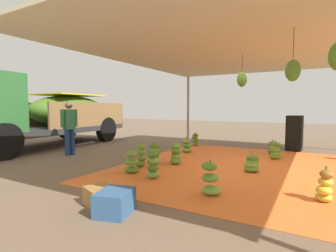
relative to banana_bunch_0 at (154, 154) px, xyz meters
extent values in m
plane|color=brown|center=(0.65, 0.85, -0.24)|extent=(40.00, 40.00, 0.00)
cube|color=orange|center=(0.65, -2.15, -0.24)|extent=(5.96, 5.55, 0.01)
cylinder|color=#9EA0A5|center=(4.45, 1.15, 1.11)|extent=(0.10, 0.10, 2.71)
cube|color=beige|center=(0.65, -2.15, 2.49)|extent=(8.00, 7.00, 0.06)
cylinder|color=#4C422D|center=(-0.72, -3.15, 2.22)|extent=(0.01, 0.01, 0.49)
ellipsoid|color=#518428|center=(-0.72, -3.15, 1.77)|extent=(0.24, 0.24, 0.36)
cylinder|color=#4C422D|center=(1.03, -1.91, 2.26)|extent=(0.01, 0.01, 0.41)
ellipsoid|color=#477523|center=(1.03, -1.91, 1.85)|extent=(0.24, 0.24, 0.36)
ellipsoid|color=#60932D|center=(0.00, 0.01, -0.16)|extent=(0.32, 0.32, 0.15)
ellipsoid|color=#6B9E38|center=(0.03, 0.03, -0.07)|extent=(0.39, 0.39, 0.15)
ellipsoid|color=#477523|center=(-0.01, -0.02, 0.02)|extent=(0.38, 0.38, 0.15)
ellipsoid|color=#6B9E38|center=(-0.03, -0.02, 0.10)|extent=(0.37, 0.37, 0.15)
ellipsoid|color=#477523|center=(0.01, -0.01, 0.19)|extent=(0.33, 0.33, 0.15)
cylinder|color=olive|center=(0.00, 0.00, 0.25)|extent=(0.04, 0.04, 0.12)
ellipsoid|color=#6B9E38|center=(-1.18, -0.74, -0.16)|extent=(0.26, 0.26, 0.15)
ellipsoid|color=#477523|center=(-1.18, -0.73, -0.03)|extent=(0.31, 0.31, 0.15)
ellipsoid|color=#75A83D|center=(-1.13, -0.73, 0.11)|extent=(0.28, 0.28, 0.15)
ellipsoid|color=#477523|center=(-1.17, -0.72, 0.24)|extent=(0.28, 0.28, 0.15)
cylinder|color=olive|center=(-1.16, -0.73, 0.30)|extent=(0.04, 0.04, 0.12)
ellipsoid|color=gold|center=(-1.00, -3.65, -0.17)|extent=(0.34, 0.34, 0.13)
ellipsoid|color=gold|center=(-1.05, -3.65, -0.05)|extent=(0.31, 0.31, 0.13)
ellipsoid|color=gold|center=(-1.01, -3.66, 0.07)|extent=(0.29, 0.29, 0.13)
ellipsoid|color=#996628|center=(-1.02, -3.68, 0.19)|extent=(0.23, 0.23, 0.13)
cylinder|color=olive|center=(-1.02, -3.67, 0.25)|extent=(0.04, 0.04, 0.12)
ellipsoid|color=#518428|center=(-0.49, 0.06, -0.15)|extent=(0.32, 0.32, 0.17)
ellipsoid|color=#518428|center=(-0.46, 0.03, -0.02)|extent=(0.30, 0.30, 0.17)
ellipsoid|color=#60932D|center=(-0.46, 0.06, 0.12)|extent=(0.27, 0.27, 0.17)
ellipsoid|color=#60932D|center=(-0.46, 0.06, 0.25)|extent=(0.20, 0.20, 0.17)
cylinder|color=olive|center=(-0.47, 0.04, 0.31)|extent=(0.04, 0.04, 0.12)
ellipsoid|color=#75A83D|center=(1.89, -0.02, -0.16)|extent=(0.41, 0.41, 0.15)
ellipsoid|color=#518428|center=(1.88, -0.03, -0.02)|extent=(0.38, 0.38, 0.15)
ellipsoid|color=#75A83D|center=(1.87, 0.00, 0.12)|extent=(0.33, 0.33, 0.15)
cylinder|color=olive|center=(1.86, -0.01, 0.18)|extent=(0.04, 0.04, 0.12)
ellipsoid|color=#75A83D|center=(-1.53, -2.08, -0.16)|extent=(0.42, 0.42, 0.14)
ellipsoid|color=#60932D|center=(-1.49, -2.04, 0.03)|extent=(0.38, 0.38, 0.14)
ellipsoid|color=#518428|center=(-1.51, -2.03, 0.22)|extent=(0.33, 0.33, 0.14)
cylinder|color=olive|center=(-1.52, -2.05, 0.28)|extent=(0.04, 0.04, 0.12)
ellipsoid|color=#518428|center=(-1.01, -0.09, -0.17)|extent=(0.41, 0.41, 0.13)
ellipsoid|color=#60932D|center=(-1.05, -0.10, 0.00)|extent=(0.36, 0.36, 0.13)
ellipsoid|color=#60932D|center=(-1.04, -0.10, 0.17)|extent=(0.29, 0.29, 0.13)
cylinder|color=olive|center=(-1.04, -0.09, 0.23)|extent=(0.04, 0.04, 0.12)
ellipsoid|color=#75A83D|center=(3.37, 0.32, -0.17)|extent=(0.38, 0.38, 0.12)
ellipsoid|color=#60932D|center=(3.37, 0.29, -0.09)|extent=(0.30, 0.30, 0.12)
ellipsoid|color=#60932D|center=(3.33, 0.32, -0.01)|extent=(0.27, 0.27, 0.12)
ellipsoid|color=#518428|center=(3.33, 0.34, 0.07)|extent=(0.29, 0.29, 0.12)
ellipsoid|color=#477523|center=(3.35, 0.32, 0.15)|extent=(0.24, 0.24, 0.12)
cylinder|color=olive|center=(3.35, 0.32, 0.21)|extent=(0.04, 0.04, 0.12)
ellipsoid|color=#6B9E38|center=(2.11, -2.58, -0.16)|extent=(0.41, 0.41, 0.14)
ellipsoid|color=#6B9E38|center=(2.10, -2.61, -0.08)|extent=(0.39, 0.39, 0.14)
ellipsoid|color=#518428|center=(2.11, -2.59, 0.00)|extent=(0.36, 0.36, 0.14)
ellipsoid|color=#6B9E38|center=(2.12, -2.56, 0.08)|extent=(0.25, 0.25, 0.14)
ellipsoid|color=#477523|center=(2.11, -2.61, 0.16)|extent=(0.27, 0.27, 0.14)
cylinder|color=olive|center=(2.10, -2.58, 0.22)|extent=(0.04, 0.04, 0.12)
ellipsoid|color=#60932D|center=(0.18, -0.52, -0.15)|extent=(0.30, 0.30, 0.18)
ellipsoid|color=#75A83D|center=(0.20, -0.53, -0.03)|extent=(0.34, 0.34, 0.18)
ellipsoid|color=#477523|center=(0.18, -0.54, 0.09)|extent=(0.27, 0.27, 0.18)
ellipsoid|color=#60932D|center=(0.22, -0.52, 0.21)|extent=(0.29, 0.29, 0.18)
cylinder|color=olive|center=(0.19, -0.54, 0.27)|extent=(0.04, 0.04, 0.12)
ellipsoid|color=#477523|center=(2.88, -2.40, -0.15)|extent=(0.25, 0.25, 0.16)
ellipsoid|color=#60932D|center=(2.88, -2.43, -0.08)|extent=(0.25, 0.25, 0.16)
ellipsoid|color=#477523|center=(2.93, -2.41, 0.00)|extent=(0.26, 0.26, 0.16)
ellipsoid|color=#518428|center=(2.88, -2.39, 0.07)|extent=(0.24, 0.24, 0.16)
cylinder|color=olive|center=(2.91, -2.41, 0.13)|extent=(0.04, 0.04, 0.12)
ellipsoid|color=#6B9E38|center=(0.33, -2.32, -0.16)|extent=(0.37, 0.37, 0.15)
ellipsoid|color=#75A83D|center=(0.33, -2.32, -0.08)|extent=(0.33, 0.33, 0.15)
ellipsoid|color=#75A83D|center=(0.38, -2.33, -0.01)|extent=(0.38, 0.38, 0.15)
ellipsoid|color=#477523|center=(0.37, -2.33, 0.06)|extent=(0.36, 0.36, 0.15)
cylinder|color=olive|center=(0.35, -2.32, 0.12)|extent=(0.04, 0.04, 0.12)
cube|color=#2D2D2D|center=(0.49, 5.04, 0.36)|extent=(6.51, 2.89, 0.20)
cube|color=olive|center=(1.79, 3.97, 0.91)|extent=(3.93, 0.38, 0.90)
cube|color=olive|center=(1.61, 6.29, 0.91)|extent=(3.93, 0.38, 0.90)
cube|color=olive|center=(3.62, 5.27, 0.91)|extent=(0.26, 2.41, 0.90)
ellipsoid|color=#477523|center=(1.70, 5.13, 1.05)|extent=(3.61, 2.28, 1.19)
cube|color=yellow|center=(1.70, 5.13, 1.66)|extent=(2.49, 2.01, 0.04)
cylinder|color=black|center=(-1.57, 3.77, 0.26)|extent=(1.02, 0.36, 1.00)
cylinder|color=black|center=(2.73, 4.10, 0.26)|extent=(1.02, 0.36, 1.00)
cylinder|color=black|center=(2.56, 6.30, 0.26)|extent=(1.02, 0.36, 1.00)
cylinder|color=navy|center=(-0.29, 2.83, 0.14)|extent=(0.15, 0.15, 0.78)
cylinder|color=navy|center=(-0.12, 2.83, 0.14)|extent=(0.15, 0.15, 0.78)
cylinder|color=#337A4C|center=(-0.20, 2.83, 0.82)|extent=(0.36, 0.36, 0.58)
cylinder|color=#337A4C|center=(-0.44, 2.83, 0.85)|extent=(0.11, 0.11, 0.52)
cylinder|color=#337A4C|center=(0.03, 2.83, 0.85)|extent=(0.11, 0.11, 0.52)
sphere|color=brown|center=(-0.20, 2.83, 1.24)|extent=(0.21, 0.21, 0.21)
cube|color=black|center=(4.03, -2.92, 0.05)|extent=(0.63, 0.50, 0.59)
cylinder|color=#383838|center=(4.03, -3.16, 0.05)|extent=(0.38, 0.04, 0.38)
cube|color=black|center=(4.03, -2.92, 0.63)|extent=(0.63, 0.50, 0.55)
cylinder|color=#383838|center=(4.03, -3.16, 0.63)|extent=(0.36, 0.04, 0.35)
cube|color=olive|center=(-2.72, -0.81, -0.11)|extent=(0.49, 0.49, 0.27)
cube|color=#335B8E|center=(-2.86, -1.22, -0.09)|extent=(0.61, 0.54, 0.31)
camera|label=1|loc=(-5.45, -3.50, 1.17)|focal=27.88mm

